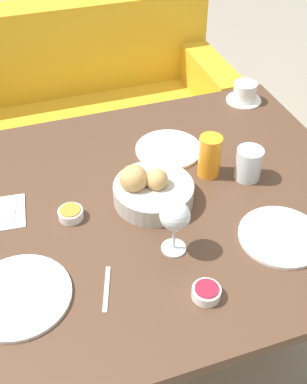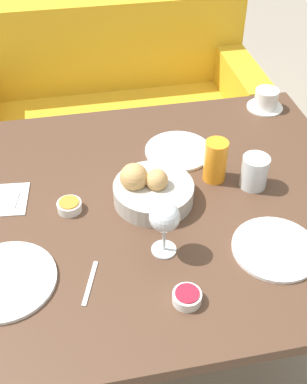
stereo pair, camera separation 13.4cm
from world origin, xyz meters
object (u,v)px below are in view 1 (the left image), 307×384
coffee_cup (245,93)px  jam_bowl_honey (71,214)px  wine_glass (175,217)px  jam_bowl_berry (206,292)px  couch (84,122)px  napkin (0,214)px  plate_near_left (19,296)px  bread_basket (151,190)px  water_tumbler (249,164)px  plate_near_right (281,236)px  spoon_coffee (107,289)px  plate_far_center (169,149)px  juice_glass (210,156)px

coffee_cup → jam_bowl_honey: coffee_cup is taller
wine_glass → jam_bowl_berry: (0.02, -0.16, -0.10)m
couch → napkin: couch is taller
couch → jam_bowl_honey: 1.28m
wine_glass → napkin: (-0.41, 0.27, -0.11)m
plate_near_left → jam_bowl_berry: bearing=-18.4°
plate_near_left → couch: bearing=73.2°
couch → napkin: 1.26m
bread_basket → plate_near_left: bearing=-151.0°
water_tumbler → wine_glass: size_ratio=0.63×
plate_near_right → spoon_coffee: plate_near_right is taller
coffee_cup → couch: bearing=122.0°
wine_glass → coffee_cup: wine_glass is taller
bread_basket → napkin: (-0.41, 0.08, -0.04)m
plate_near_right → plate_far_center: (-0.15, 0.45, 0.00)m
jam_bowl_honey → spoon_coffee: 0.27m
coffee_cup → napkin: size_ratio=0.86×
bread_basket → coffee_cup: (0.50, 0.41, -0.01)m
plate_far_center → plate_near_right: bearing=-72.2°
plate_far_center → coffee_cup: size_ratio=1.65×
napkin → water_tumbler: bearing=-5.8°
couch → plate_near_left: couch is taller
spoon_coffee → bread_basket: bearing=52.9°
plate_far_center → water_tumbler: (0.18, -0.20, 0.04)m
plate_near_right → jam_bowl_honey: 0.56m
spoon_coffee → water_tumbler: bearing=28.1°
plate_far_center → plate_near_left: bearing=-140.9°
couch → juice_glass: juice_glass is taller
plate_near_right → juice_glass: juice_glass is taller
plate_near_left → spoon_coffee: bearing=-12.3°
jam_bowl_berry → plate_near_right: bearing=22.7°
plate_far_center → jam_bowl_berry: (-0.11, -0.56, 0.01)m
plate_near_right → coffee_cup: size_ratio=1.72×
juice_glass → napkin: bearing=178.2°
juice_glass → coffee_cup: size_ratio=1.01×
jam_bowl_berry → coffee_cup: bearing=57.7°
plate_far_center → water_tumbler: 0.27m
plate_near_right → spoon_coffee: 0.47m
plate_near_left → jam_bowl_berry: 0.43m
plate_near_right → water_tumbler: size_ratio=2.23×
couch → napkin: (-0.43, -1.08, 0.46)m
couch → spoon_coffee: (-0.22, -1.42, 0.46)m
jam_bowl_honey → plate_near_right: bearing=-26.5°
bread_basket → water_tumbler: bread_basket is taller
couch → plate_near_left: 1.52m
plate_far_center → jam_bowl_honey: 0.41m
wine_glass → spoon_coffee: 0.23m
plate_near_right → coffee_cup: coffee_cup is taller
couch → spoon_coffee: size_ratio=10.95×
couch → plate_near_right: (0.25, -1.41, 0.46)m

